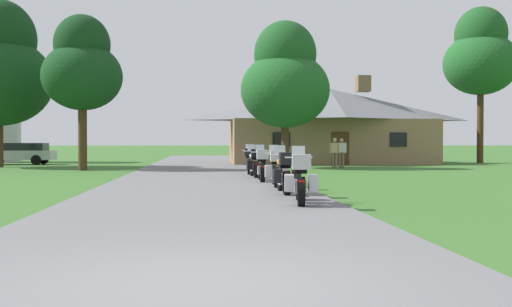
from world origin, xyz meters
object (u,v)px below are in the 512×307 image
object	(u,v)px
motorcycle_white_fifth_in_row	(255,163)
tree_by_lodge_front	(285,79)
motorcycle_black_nearest_to_camera	(300,180)
bystander_white_shirt_beside_signpost	(341,151)
tree_right_of_lodge	(481,55)
motorcycle_yellow_third_in_row	(276,169)
bystander_tan_shirt_near_lodge	(335,151)
tree_left_near	(82,67)
parked_silver_suv_far_left	(18,153)
motorcycle_black_fourth_in_row	(262,165)
motorcycle_orange_second_in_row	(284,173)
motorcycle_white_farthest_in_row	(249,161)

from	to	relation	value
motorcycle_white_fifth_in_row	tree_by_lodge_front	size ratio (longest dim) A/B	0.25
motorcycle_black_nearest_to_camera	bystander_white_shirt_beside_signpost	world-z (taller)	bystander_white_shirt_beside_signpost
motorcycle_black_nearest_to_camera	tree_right_of_lodge	size ratio (longest dim) A/B	0.19
motorcycle_yellow_third_in_row	motorcycle_white_fifth_in_row	size ratio (longest dim) A/B	1.00
motorcycle_black_nearest_to_camera	motorcycle_yellow_third_in_row	xyz separation A→B (m)	(0.11, 5.43, 0.00)
bystander_tan_shirt_near_lodge	tree_left_near	world-z (taller)	tree_left_near
motorcycle_white_fifth_in_row	parked_silver_suv_far_left	bearing A→B (deg)	128.00
motorcycle_black_nearest_to_camera	motorcycle_white_fifth_in_row	xyz separation A→B (m)	(-0.12, 10.55, 0.00)
motorcycle_black_nearest_to_camera	tree_by_lodge_front	xyz separation A→B (m)	(2.41, 20.22, 4.35)
motorcycle_black_nearest_to_camera	tree_by_lodge_front	distance (m)	20.82
motorcycle_yellow_third_in_row	motorcycle_black_fourth_in_row	distance (m)	2.64
motorcycle_black_nearest_to_camera	motorcycle_orange_second_in_row	size ratio (longest dim) A/B	1.00
motorcycle_black_fourth_in_row	parked_silver_suv_far_left	bearing A→B (deg)	128.59
motorcycle_orange_second_in_row	motorcycle_white_fifth_in_row	bearing A→B (deg)	91.25
motorcycle_black_nearest_to_camera	bystander_white_shirt_beside_signpost	size ratio (longest dim) A/B	1.25
motorcycle_orange_second_in_row	parked_silver_suv_far_left	distance (m)	27.91
motorcycle_orange_second_in_row	tree_by_lodge_front	xyz separation A→B (m)	(2.40, 17.45, 4.35)
motorcycle_yellow_third_in_row	tree_left_near	bearing A→B (deg)	126.69
tree_by_lodge_front	bystander_tan_shirt_near_lodge	bearing A→B (deg)	-14.82
motorcycle_yellow_third_in_row	tree_right_of_lodge	distance (m)	28.34
motorcycle_white_fifth_in_row	bystander_tan_shirt_near_lodge	xyz separation A→B (m)	(5.20, 8.97, 0.34)
motorcycle_black_fourth_in_row	bystander_white_shirt_beside_signpost	distance (m)	13.58
tree_by_lodge_front	motorcycle_yellow_third_in_row	bearing A→B (deg)	-98.87
motorcycle_white_fifth_in_row	bystander_white_shirt_beside_signpost	distance (m)	11.39
tree_by_lodge_front	tree_left_near	world-z (taller)	tree_by_lodge_front
motorcycle_black_nearest_to_camera	motorcycle_yellow_third_in_row	bearing A→B (deg)	95.48
motorcycle_orange_second_in_row	tree_by_lodge_front	distance (m)	18.15
motorcycle_white_farthest_in_row	bystander_white_shirt_beside_signpost	world-z (taller)	bystander_white_shirt_beside_signpost
motorcycle_white_farthest_in_row	motorcycle_white_fifth_in_row	bearing A→B (deg)	-85.45
motorcycle_yellow_third_in_row	tree_by_lodge_front	size ratio (longest dim) A/B	0.25
parked_silver_suv_far_left	bystander_white_shirt_beside_signpost	bearing A→B (deg)	-107.83
motorcycle_white_farthest_in_row	tree_by_lodge_front	world-z (taller)	tree_by_lodge_front
motorcycle_white_fifth_in_row	tree_left_near	bearing A→B (deg)	134.39
motorcycle_orange_second_in_row	motorcycle_black_fourth_in_row	distance (m)	5.30
bystander_white_shirt_beside_signpost	motorcycle_orange_second_in_row	bearing A→B (deg)	-89.41
motorcycle_orange_second_in_row	tree_right_of_lodge	size ratio (longest dim) A/B	0.19
bystander_white_shirt_beside_signpost	tree_by_lodge_front	xyz separation A→B (m)	(-3.25, -0.14, 4.03)
tree_right_of_lodge	parked_silver_suv_far_left	xyz separation A→B (m)	(-31.09, -0.26, -6.70)
motorcycle_yellow_third_in_row	motorcycle_white_farthest_in_row	world-z (taller)	same
motorcycle_orange_second_in_row	motorcycle_yellow_third_in_row	xyz separation A→B (m)	(0.09, 2.67, 0.00)
motorcycle_black_fourth_in_row	motorcycle_orange_second_in_row	bearing A→B (deg)	-86.86
motorcycle_black_nearest_to_camera	bystander_white_shirt_beside_signpost	distance (m)	21.13
motorcycle_white_farthest_in_row	bystander_white_shirt_beside_signpost	size ratio (longest dim) A/B	1.25
motorcycle_orange_second_in_row	bystander_tan_shirt_near_lodge	distance (m)	17.50
motorcycle_white_farthest_in_row	parked_silver_suv_far_left	distance (m)	19.58
motorcycle_black_nearest_to_camera	bystander_white_shirt_beside_signpost	bearing A→B (deg)	81.06
motorcycle_yellow_third_in_row	tree_right_of_lodge	size ratio (longest dim) A/B	0.19
tree_by_lodge_front	tree_right_of_lodge	distance (m)	16.35
tree_left_near	parked_silver_suv_far_left	distance (m)	11.32
motorcycle_orange_second_in_row	tree_by_lodge_front	world-z (taller)	tree_by_lodge_front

